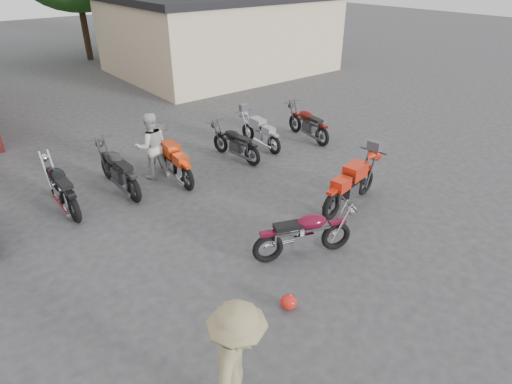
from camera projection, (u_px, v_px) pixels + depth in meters
ground at (303, 278)px, 7.97m from camera, size 90.00×90.00×0.00m
stucco_building at (220, 35)px, 22.06m from camera, size 10.00×8.00×3.50m
vintage_motorcycle at (305, 231)px, 8.32m from camera, size 2.09×1.35×1.16m
sportbike at (351, 182)px, 10.03m from camera, size 2.25×1.09×1.25m
helmet at (288, 302)px, 7.23m from camera, size 0.34×0.34×0.26m
person_light at (151, 146)px, 11.25m from camera, size 0.97×0.81×1.79m
person_tan at (238, 367)px, 5.10m from camera, size 1.36×1.37×1.90m
row_bike_2 at (60, 184)px, 9.94m from camera, size 0.71×2.13×1.23m
row_bike_3 at (118, 167)px, 10.74m from camera, size 0.73×2.16×1.25m
row_bike_4 at (173, 158)px, 11.30m from camera, size 0.82×2.09×1.19m
row_bike_5 at (235, 141)px, 12.49m from camera, size 0.85×1.93×1.08m
row_bike_6 at (260, 130)px, 13.28m from camera, size 0.69×1.89×1.08m
row_bike_7 at (308, 122)px, 13.88m from camera, size 0.91×2.06×1.16m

